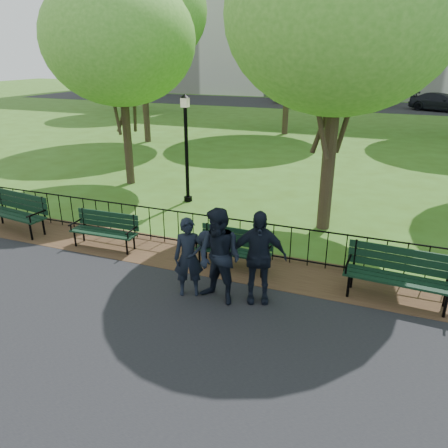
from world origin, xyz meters
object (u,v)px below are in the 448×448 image
at_px(tree_near_w, 119,40).
at_px(tree_mid_w, 140,10).
at_px(park_bench_right_a, 399,270).
at_px(lamppost, 186,145).
at_px(tree_far_w, 139,24).
at_px(sedan_silver, 361,97).
at_px(taxi, 297,96).
at_px(park_bench_left_b, 17,208).
at_px(sedan_dark, 441,102).
at_px(tree_far_c, 291,2).
at_px(park_bench_main, 223,242).
at_px(tree_near_e, 342,13).
at_px(person_right, 258,257).
at_px(park_bench_left_a, 105,226).
at_px(person_left, 189,257).
at_px(person_mid, 219,257).

xyz_separation_m(tree_near_w, tree_mid_w, (-3.52, 7.20, 1.53)).
height_order(park_bench_right_a, lamppost, lamppost).
distance_m(tree_far_w, sedan_silver, 20.11).
bearing_deg(taxi, park_bench_left_b, -160.78).
height_order(tree_mid_w, sedan_dark, tree_mid_w).
xyz_separation_m(tree_far_c, sedan_dark, (9.19, 14.94, -6.23)).
xyz_separation_m(park_bench_main, sedan_silver, (-0.07, 34.13, 0.16)).
relative_size(park_bench_main, taxi, 0.38).
xyz_separation_m(tree_near_e, tree_far_c, (-4.56, 14.09, 1.65)).
relative_size(park_bench_right_a, lamppost, 0.60).
xyz_separation_m(lamppost, sedan_dark, (9.05, 28.30, -1.09)).
height_order(park_bench_main, lamppost, lamppost).
bearing_deg(park_bench_main, person_right, -42.15).
xyz_separation_m(park_bench_left_a, tree_far_w, (-12.67, 22.92, 5.93)).
height_order(tree_far_c, person_right, tree_far_c).
xyz_separation_m(park_bench_left_b, tree_far_c, (2.98, 17.26, 6.31)).
bearing_deg(tree_near_w, tree_far_w, 119.52).
distance_m(tree_far_c, sedan_dark, 18.61).
bearing_deg(tree_far_w, person_right, -54.91).
height_order(park_bench_right_a, tree_near_w, tree_near_w).
bearing_deg(tree_far_c, person_left, -81.74).
relative_size(tree_mid_w, tree_far_w, 0.99).
bearing_deg(person_right, person_left, 173.27).
height_order(park_bench_left_b, person_right, person_right).
height_order(tree_near_w, taxi, tree_near_w).
distance_m(tree_near_w, sedan_silver, 29.92).
distance_m(park_bench_left_a, tree_near_e, 7.44).
bearing_deg(tree_near_w, tree_mid_w, 116.10).
relative_size(tree_far_c, sedan_silver, 2.26).
xyz_separation_m(taxi, sedan_dark, (12.00, -0.78, -0.05)).
bearing_deg(tree_near_w, park_bench_left_b, -92.85).
height_order(park_bench_right_a, person_left, person_left).
distance_m(park_bench_left_a, tree_mid_w, 14.88).
xyz_separation_m(lamppost, person_left, (2.57, -5.25, -1.01)).
relative_size(lamppost, tree_far_c, 0.33).
relative_size(park_bench_left_b, taxi, 0.46).
bearing_deg(person_mid, tree_far_c, 114.85).
distance_m(lamppost, tree_far_w, 23.46).
height_order(park_bench_right_a, sedan_silver, sedan_silver).
bearing_deg(sedan_dark, tree_far_w, 137.48).
distance_m(park_bench_left_a, person_right, 4.32).
distance_m(tree_near_e, person_left, 6.64).
bearing_deg(park_bench_left_a, park_bench_main, -1.15).
height_order(park_bench_left_b, sedan_silver, sedan_silver).
distance_m(person_left, sedan_dark, 34.17).
distance_m(tree_near_e, person_right, 6.13).
relative_size(park_bench_left_b, sedan_dark, 0.41).
distance_m(park_bench_main, sedan_silver, 34.13).
distance_m(park_bench_main, tree_near_e, 5.93).
bearing_deg(sedan_dark, taxi, 110.83).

